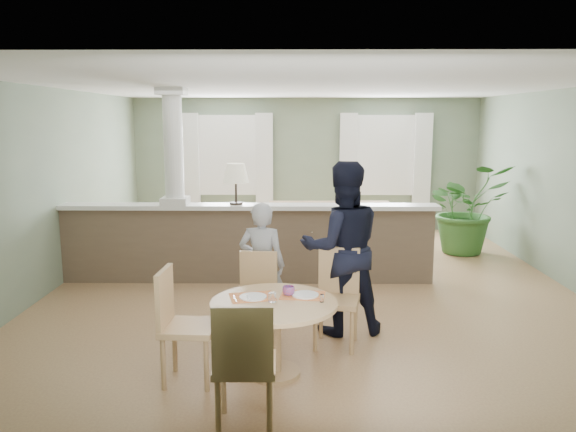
{
  "coord_description": "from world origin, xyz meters",
  "views": [
    {
      "loc": [
        -0.24,
        -7.51,
        2.29
      ],
      "look_at": [
        -0.32,
        -1.0,
        1.16
      ],
      "focal_mm": 35.0,
      "sensor_mm": 36.0,
      "label": 1
    }
  ],
  "objects_px": {
    "sofa": "(331,228)",
    "dining_table": "(274,316)",
    "chair_far_man": "(337,292)",
    "chair_far_boy": "(257,292)",
    "chair_side": "(180,320)",
    "chair_near": "(244,361)",
    "child_person": "(262,265)",
    "houseplant": "(466,208)",
    "man_person": "(342,248)"
  },
  "relations": [
    {
      "from": "sofa",
      "to": "dining_table",
      "type": "xyz_separation_m",
      "value": [
        -0.81,
        -4.79,
        0.13
      ]
    },
    {
      "from": "chair_far_man",
      "to": "sofa",
      "type": "bearing_deg",
      "value": 98.83
    },
    {
      "from": "chair_far_boy",
      "to": "chair_side",
      "type": "xyz_separation_m",
      "value": [
        -0.61,
        -0.95,
        0.05
      ]
    },
    {
      "from": "chair_near",
      "to": "chair_far_man",
      "type": "bearing_deg",
      "value": -116.64
    },
    {
      "from": "chair_far_man",
      "to": "child_person",
      "type": "distance_m",
      "value": 0.93
    },
    {
      "from": "chair_far_boy",
      "to": "chair_near",
      "type": "distance_m",
      "value": 1.77
    },
    {
      "from": "houseplant",
      "to": "man_person",
      "type": "height_order",
      "value": "man_person"
    },
    {
      "from": "dining_table",
      "to": "chair_side",
      "type": "xyz_separation_m",
      "value": [
        -0.82,
        -0.14,
        0.01
      ]
    },
    {
      "from": "dining_table",
      "to": "man_person",
      "type": "relative_size",
      "value": 0.61
    },
    {
      "from": "sofa",
      "to": "chair_far_man",
      "type": "bearing_deg",
      "value": -93.69
    },
    {
      "from": "chair_far_boy",
      "to": "man_person",
      "type": "distance_m",
      "value": 1.02
    },
    {
      "from": "chair_far_man",
      "to": "chair_side",
      "type": "distance_m",
      "value": 1.67
    },
    {
      "from": "chair_far_boy",
      "to": "child_person",
      "type": "distance_m",
      "value": 0.41
    },
    {
      "from": "chair_far_boy",
      "to": "sofa",
      "type": "bearing_deg",
      "value": 81.98
    },
    {
      "from": "sofa",
      "to": "chair_side",
      "type": "relative_size",
      "value": 2.8
    },
    {
      "from": "sofa",
      "to": "dining_table",
      "type": "bearing_deg",
      "value": -100.55
    },
    {
      "from": "sofa",
      "to": "chair_far_boy",
      "type": "relative_size",
      "value": 3.08
    },
    {
      "from": "man_person",
      "to": "child_person",
      "type": "bearing_deg",
      "value": -16.59
    },
    {
      "from": "chair_near",
      "to": "man_person",
      "type": "xyz_separation_m",
      "value": [
        0.88,
        2.01,
        0.37
      ]
    },
    {
      "from": "houseplant",
      "to": "man_person",
      "type": "xyz_separation_m",
      "value": [
        -2.43,
        -3.67,
        0.16
      ]
    },
    {
      "from": "dining_table",
      "to": "chair_near",
      "type": "bearing_deg",
      "value": -101.01
    },
    {
      "from": "chair_side",
      "to": "man_person",
      "type": "bearing_deg",
      "value": -48.83
    },
    {
      "from": "sofa",
      "to": "chair_side",
      "type": "bearing_deg",
      "value": -109.26
    },
    {
      "from": "dining_table",
      "to": "chair_far_boy",
      "type": "relative_size",
      "value": 1.23
    },
    {
      "from": "chair_far_boy",
      "to": "child_person",
      "type": "bearing_deg",
      "value": 90.98
    },
    {
      "from": "sofa",
      "to": "chair_near",
      "type": "relative_size",
      "value": 2.82
    },
    {
      "from": "chair_far_boy",
      "to": "chair_far_man",
      "type": "height_order",
      "value": "chair_far_man"
    },
    {
      "from": "chair_far_boy",
      "to": "child_person",
      "type": "xyz_separation_m",
      "value": [
        0.03,
        0.36,
        0.19
      ]
    },
    {
      "from": "dining_table",
      "to": "child_person",
      "type": "bearing_deg",
      "value": 98.61
    },
    {
      "from": "houseplant",
      "to": "child_person",
      "type": "relative_size",
      "value": 1.1
    },
    {
      "from": "chair_far_man",
      "to": "chair_side",
      "type": "height_order",
      "value": "chair_side"
    },
    {
      "from": "houseplant",
      "to": "chair_near",
      "type": "bearing_deg",
      "value": -120.17
    },
    {
      "from": "chair_side",
      "to": "man_person",
      "type": "distance_m",
      "value": 1.96
    },
    {
      "from": "chair_far_man",
      "to": "chair_near",
      "type": "relative_size",
      "value": 0.98
    },
    {
      "from": "dining_table",
      "to": "man_person",
      "type": "distance_m",
      "value": 1.31
    },
    {
      "from": "sofa",
      "to": "man_person",
      "type": "bearing_deg",
      "value": -92.81
    },
    {
      "from": "chair_far_man",
      "to": "child_person",
      "type": "relative_size",
      "value": 0.7
    },
    {
      "from": "sofa",
      "to": "child_person",
      "type": "xyz_separation_m",
      "value": [
        -0.99,
        -3.62,
        0.29
      ]
    },
    {
      "from": "chair_near",
      "to": "chair_side",
      "type": "height_order",
      "value": "chair_side"
    },
    {
      "from": "chair_near",
      "to": "man_person",
      "type": "bearing_deg",
      "value": -114.61
    },
    {
      "from": "chair_far_man",
      "to": "chair_side",
      "type": "bearing_deg",
      "value": -137.62
    },
    {
      "from": "chair_side",
      "to": "child_person",
      "type": "bearing_deg",
      "value": -23.11
    },
    {
      "from": "chair_side",
      "to": "chair_near",
      "type": "bearing_deg",
      "value": -139.26
    },
    {
      "from": "dining_table",
      "to": "chair_far_boy",
      "type": "distance_m",
      "value": 0.84
    },
    {
      "from": "chair_far_boy",
      "to": "man_person",
      "type": "height_order",
      "value": "man_person"
    },
    {
      "from": "man_person",
      "to": "houseplant",
      "type": "bearing_deg",
      "value": -131.76
    },
    {
      "from": "houseplant",
      "to": "dining_table",
      "type": "bearing_deg",
      "value": -123.41
    },
    {
      "from": "houseplant",
      "to": "dining_table",
      "type": "distance_m",
      "value": 5.66
    },
    {
      "from": "houseplant",
      "to": "chair_far_man",
      "type": "xyz_separation_m",
      "value": [
        -2.5,
        -4.01,
        -0.23
      ]
    },
    {
      "from": "chair_far_man",
      "to": "chair_near",
      "type": "height_order",
      "value": "chair_near"
    }
  ]
}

